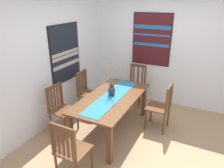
% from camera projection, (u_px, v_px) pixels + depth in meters
% --- Properties ---
extents(ground_plane, '(6.40, 6.40, 0.03)m').
position_uv_depth(ground_plane, '(137.00, 142.00, 3.87)').
color(ground_plane, '#A37F5B').
extents(wall_back, '(6.40, 0.12, 2.70)m').
position_uv_depth(wall_back, '(50.00, 58.00, 4.12)').
color(wall_back, silver).
rests_on(wall_back, ground_plane).
extents(wall_side, '(0.12, 6.40, 2.70)m').
position_uv_depth(wall_side, '(167.00, 48.00, 4.90)').
color(wall_side, silver).
rests_on(wall_side, ground_plane).
extents(dining_table, '(1.82, 0.90, 0.73)m').
position_uv_depth(dining_table, '(112.00, 102.00, 3.97)').
color(dining_table, brown).
rests_on(dining_table, ground_plane).
extents(table_runner, '(1.67, 0.36, 0.01)m').
position_uv_depth(table_runner, '(112.00, 97.00, 3.93)').
color(table_runner, '#236B93').
rests_on(table_runner, dining_table).
extents(centerpiece_vase, '(0.17, 0.33, 0.65)m').
position_uv_depth(centerpiece_vase, '(112.00, 89.00, 3.95)').
color(centerpiece_vase, '#333338').
rests_on(centerpiece_vase, dining_table).
extents(chair_0, '(0.43, 0.43, 0.96)m').
position_uv_depth(chair_0, '(70.00, 150.00, 2.89)').
color(chair_0, brown).
rests_on(chair_0, ground_plane).
extents(chair_1, '(0.43, 0.43, 0.96)m').
position_uv_depth(chair_1, '(136.00, 85.00, 5.10)').
color(chair_1, brown).
rests_on(chair_1, ground_plane).
extents(chair_2, '(0.43, 0.43, 0.95)m').
position_uv_depth(chair_2, '(161.00, 106.00, 4.08)').
color(chair_2, brown).
rests_on(chair_2, ground_plane).
extents(chair_3, '(0.45, 0.45, 0.93)m').
position_uv_depth(chair_3, '(61.00, 108.00, 4.02)').
color(chair_3, brown).
rests_on(chair_3, ground_plane).
extents(chair_4, '(0.43, 0.43, 0.96)m').
position_uv_depth(chair_4, '(87.00, 91.00, 4.71)').
color(chair_4, brown).
rests_on(chair_4, ground_plane).
extents(painting_on_back_wall, '(0.93, 0.05, 1.20)m').
position_uv_depth(painting_on_back_wall, '(65.00, 53.00, 4.42)').
color(painting_on_back_wall, black).
extents(painting_on_side_wall, '(0.05, 0.91, 1.21)m').
position_uv_depth(painting_on_side_wall, '(152.00, 39.00, 4.93)').
color(painting_on_side_wall, black).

